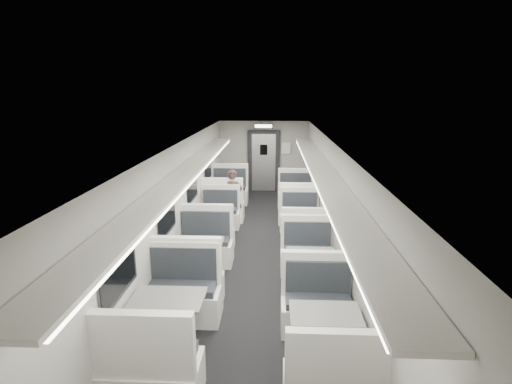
# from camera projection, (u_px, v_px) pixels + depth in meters

# --- Properties ---
(room) EXTENTS (3.24, 12.24, 2.64)m
(room) POSITION_uv_depth(u_px,v_px,m) (256.00, 205.00, 7.81)
(room) COLOR black
(room) RESTS_ON ground
(booth_left_a) EXTENTS (1.11, 2.26, 1.21)m
(booth_left_a) POSITION_uv_depth(u_px,v_px,m) (226.00, 198.00, 11.43)
(booth_left_a) COLOR white
(booth_left_a) RESTS_ON room
(booth_left_b) EXTENTS (0.98, 2.00, 1.07)m
(booth_left_b) POSITION_uv_depth(u_px,v_px,m) (216.00, 223.00, 9.39)
(booth_left_b) COLOR white
(booth_left_b) RESTS_ON room
(booth_left_c) EXTENTS (1.08, 2.19, 1.17)m
(booth_left_c) POSITION_uv_depth(u_px,v_px,m) (198.00, 261.00, 7.18)
(booth_left_c) COLOR white
(booth_left_c) RESTS_ON room
(booth_left_d) EXTENTS (1.13, 2.29, 1.23)m
(booth_left_d) POSITION_uv_depth(u_px,v_px,m) (169.00, 325.00, 5.21)
(booth_left_d) COLOR white
(booth_left_d) RESTS_ON room
(booth_right_a) EXTENTS (1.04, 2.11, 1.13)m
(booth_right_a) POSITION_uv_depth(u_px,v_px,m) (297.00, 201.00, 11.16)
(booth_right_a) COLOR white
(booth_right_a) RESTS_ON room
(booth_right_b) EXTENTS (0.97, 1.96, 1.05)m
(booth_right_b) POSITION_uv_depth(u_px,v_px,m) (301.00, 226.00, 9.22)
(booth_right_b) COLOR white
(booth_right_b) RESTS_ON room
(booth_right_c) EXTENTS (1.00, 2.03, 1.09)m
(booth_right_c) POSITION_uv_depth(u_px,v_px,m) (311.00, 272.00, 6.84)
(booth_right_c) COLOR white
(booth_right_c) RESTS_ON room
(booth_right_d) EXTENTS (1.05, 2.12, 1.14)m
(booth_right_d) POSITION_uv_depth(u_px,v_px,m) (324.00, 339.00, 4.96)
(booth_right_d) COLOR white
(booth_right_d) RESTS_ON room
(passenger) EXTENTS (0.57, 0.41, 1.43)m
(passenger) POSITION_uv_depth(u_px,v_px,m) (233.00, 197.00, 10.28)
(passenger) COLOR black
(passenger) RESTS_ON room
(window_a) EXTENTS (0.02, 1.18, 0.84)m
(window_a) POSITION_uv_depth(u_px,v_px,m) (208.00, 166.00, 11.13)
(window_a) COLOR black
(window_a) RESTS_ON room
(window_b) EXTENTS (0.02, 1.18, 0.84)m
(window_b) POSITION_uv_depth(u_px,v_px,m) (192.00, 183.00, 9.00)
(window_b) COLOR black
(window_b) RESTS_ON room
(window_c) EXTENTS (0.02, 1.18, 0.84)m
(window_c) POSITION_uv_depth(u_px,v_px,m) (167.00, 212.00, 6.87)
(window_c) COLOR black
(window_c) RESTS_ON room
(window_d) EXTENTS (0.02, 1.18, 0.84)m
(window_d) POSITION_uv_depth(u_px,v_px,m) (118.00, 266.00, 4.74)
(window_d) COLOR black
(window_d) RESTS_ON room
(luggage_rack_left) EXTENTS (0.46, 10.40, 0.09)m
(luggage_rack_left) POSITION_uv_depth(u_px,v_px,m) (188.00, 172.00, 7.40)
(luggage_rack_left) COLOR white
(luggage_rack_left) RESTS_ON room
(luggage_rack_right) EXTENTS (0.46, 10.40, 0.09)m
(luggage_rack_right) POSITION_uv_depth(u_px,v_px,m) (323.00, 173.00, 7.29)
(luggage_rack_right) COLOR white
(luggage_rack_right) RESTS_ON room
(vestibule_door) EXTENTS (1.10, 0.13, 2.10)m
(vestibule_door) POSITION_uv_depth(u_px,v_px,m) (264.00, 161.00, 13.60)
(vestibule_door) COLOR black
(vestibule_door) RESTS_ON room
(exit_sign) EXTENTS (0.62, 0.12, 0.16)m
(exit_sign) POSITION_uv_depth(u_px,v_px,m) (263.00, 126.00, 12.82)
(exit_sign) COLOR black
(exit_sign) RESTS_ON room
(wall_notice) EXTENTS (0.32, 0.02, 0.40)m
(wall_notice) POSITION_uv_depth(u_px,v_px,m) (286.00, 148.00, 13.44)
(wall_notice) COLOR white
(wall_notice) RESTS_ON room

